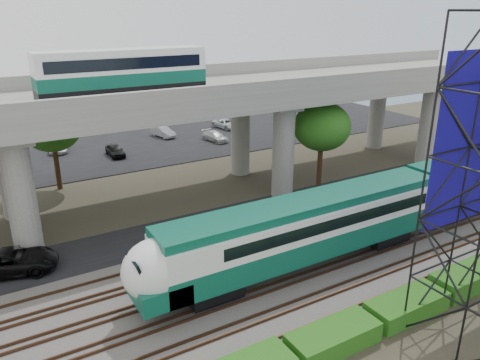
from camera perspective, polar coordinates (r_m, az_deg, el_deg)
ground at (r=26.06m, az=3.04°, el=-15.16°), size 140.00×140.00×0.00m
ballast_bed at (r=27.40m, az=0.68°, el=-12.93°), size 90.00×12.00×0.20m
service_road at (r=34.03m, az=-6.80°, el=-6.20°), size 90.00×5.00×0.08m
parking_lot at (r=55.06m, az=-16.89°, el=3.41°), size 90.00×18.00×0.08m
harbor_water at (r=76.07m, az=-21.10°, el=7.37°), size 140.00×40.00×0.03m
rail_tracks at (r=27.30m, az=0.68°, el=-12.61°), size 90.00×9.52×0.16m
commuter_train at (r=29.50m, az=11.48°, el=-4.66°), size 29.30×3.06×4.30m
overpass at (r=36.28m, az=-11.14°, el=8.89°), size 80.00×12.00×12.40m
hedge_strip at (r=23.56m, az=11.32°, el=-18.27°), size 34.60×1.80×1.20m
trees at (r=35.83m, az=-17.77°, el=3.81°), size 40.94×16.94×7.69m
suv at (r=31.56m, az=-26.23°, el=-8.91°), size 5.90×3.83×1.51m
parked_cars at (r=54.68m, az=-16.31°, el=4.05°), size 36.35×9.30×1.27m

